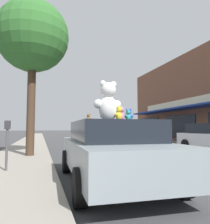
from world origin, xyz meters
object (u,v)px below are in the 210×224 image
plush_art_car (112,149)px  teddy_bear_giant (108,102)px  parking_meter (7,138)px  parked_car_far_right (146,134)px  teddy_bear_yellow (119,114)px  street_tree (33,37)px  teddy_bear_purple (105,115)px  teddy_bear_brown (88,118)px  teddy_bear_pink (121,114)px  teddy_bear_teal (128,116)px  teddy_bear_blue (129,116)px

plush_art_car → teddy_bear_giant: teddy_bear_giant is taller
parking_meter → parked_car_far_right: bearing=48.8°
teddy_bear_yellow → street_tree: (-2.03, 4.76, 3.44)m
plush_art_car → street_tree: size_ratio=0.70×
plush_art_car → street_tree: bearing=115.1°
teddy_bear_purple → plush_art_car: bearing=87.0°
teddy_bear_purple → teddy_bear_brown: size_ratio=1.65×
teddy_bear_giant → teddy_bear_yellow: teddy_bear_giant is taller
plush_art_car → teddy_bear_pink: size_ratio=12.22×
teddy_bear_giant → parked_car_far_right: (7.24, 12.36, -1.04)m
teddy_bear_teal → street_tree: 6.28m
street_tree → teddy_bear_teal: bearing=-64.4°
plush_art_car → street_tree: street_tree is taller
teddy_bear_blue → parked_car_far_right: teddy_bear_blue is taller
teddy_bear_brown → parking_meter: bearing=43.7°
teddy_bear_pink → parked_car_far_right: teddy_bear_pink is taller
teddy_bear_blue → parking_meter: teddy_bear_blue is taller
parked_car_far_right → street_tree: 12.62m
teddy_bear_brown → parking_meter: size_ratio=0.17×
teddy_bear_pink → parking_meter: (-2.64, 1.28, -0.60)m
teddy_bear_purple → street_tree: size_ratio=0.06×
teddy_bear_giant → teddy_bear_brown: (-0.26, 0.83, -0.33)m
teddy_bear_pink → street_tree: 6.00m
plush_art_car → parked_car_far_right: bearing=61.9°
teddy_bear_blue → parked_car_far_right: 13.47m
teddy_bear_teal → teddy_bear_giant: bearing=-54.1°
street_tree → teddy_bear_brown: bearing=-67.9°
plush_art_car → teddy_bear_purple: 1.01m
teddy_bear_teal → teddy_bear_brown: 1.15m
teddy_bear_pink → parked_car_far_right: 13.94m
teddy_bear_pink → teddy_bear_giant: bearing=-17.4°
teddy_bear_pink → teddy_bear_brown: bearing=-90.7°
teddy_bear_purple → teddy_bear_blue: 0.60m
plush_art_car → teddy_bear_giant: 1.08m
plush_art_car → teddy_bear_teal: 0.84m
teddy_bear_purple → teddy_bear_pink: size_ratio=0.98×
teddy_bear_pink → teddy_bear_teal: bearing=51.2°
parked_car_far_right → teddy_bear_teal: bearing=-118.7°
teddy_bear_pink → teddy_bear_yellow: 0.40m
teddy_bear_blue → teddy_bear_yellow: (-0.53, -0.70, -0.01)m
teddy_bear_purple → teddy_bear_teal: 0.85m
teddy_bear_yellow → parked_car_far_right: (7.03, 12.47, -0.76)m
plush_art_car → teddy_bear_giant: size_ratio=4.94×
plush_art_car → parked_car_far_right: 14.18m
teddy_bear_pink → teddy_bear_teal: teddy_bear_pink is taller
teddy_bear_giant → parked_car_far_right: teddy_bear_giant is taller
teddy_bear_pink → parking_meter: size_ratio=0.29×
teddy_bear_blue → teddy_bear_brown: 1.04m
teddy_bear_blue → parking_meter: bearing=30.0°
teddy_bear_blue → teddy_bear_pink: bearing=92.3°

